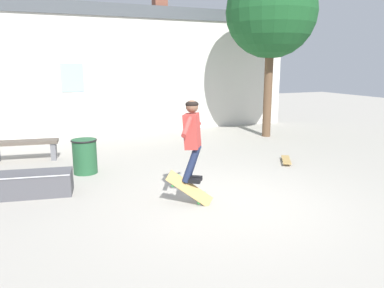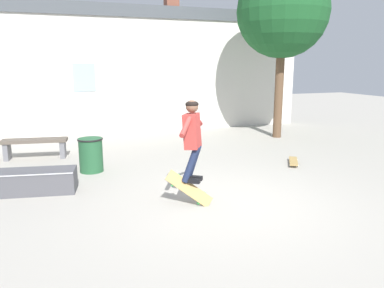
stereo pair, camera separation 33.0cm
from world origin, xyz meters
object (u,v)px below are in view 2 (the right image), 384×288
at_px(skate_ledge, 27,182).
at_px(skateboard_flipping, 189,189).
at_px(park_bench, 35,145).
at_px(skateboard_resting, 293,161).
at_px(skater, 192,134).
at_px(trash_bin, 91,154).
at_px(tree_right, 283,12).

height_order(skate_ledge, skateboard_flipping, skateboard_flipping).
bearing_deg(park_bench, skateboard_flipping, -50.49).
bearing_deg(park_bench, skateboard_resting, -15.79).
relative_size(skater, skateboard_resting, 1.71).
height_order(skate_ledge, skateboard_resting, skate_ledge).
height_order(trash_bin, skateboard_flipping, trash_bin).
bearing_deg(skateboard_flipping, park_bench, 141.61).
bearing_deg(trash_bin, skate_ledge, -139.42).
distance_m(skater, skateboard_flipping, 0.94).
distance_m(skate_ledge, trash_bin, 1.66).
xyz_separation_m(park_bench, skateboard_flipping, (2.62, -4.37, -0.07)).
distance_m(skateboard_flipping, skateboard_resting, 3.69).
distance_m(park_bench, skateboard_flipping, 5.09).
xyz_separation_m(skateboard_flipping, skateboard_resting, (3.27, 1.70, -0.23)).
bearing_deg(tree_right, skate_ledge, -156.90).
height_order(skate_ledge, skater, skater).
bearing_deg(tree_right, park_bench, -176.92).
bearing_deg(tree_right, skater, -134.89).
bearing_deg(trash_bin, skateboard_flipping, -62.83).
height_order(skate_ledge, trash_bin, trash_bin).
bearing_deg(skater, tree_right, 80.07).
distance_m(skater, skateboard_resting, 3.76).
relative_size(tree_right, trash_bin, 7.06).
distance_m(trash_bin, skateboard_resting, 4.77).
height_order(skater, skateboard_resting, skater).
bearing_deg(skateboard_flipping, skateboard_resting, 48.08).
relative_size(park_bench, skateboard_resting, 2.00).
relative_size(tree_right, skater, 3.86).
bearing_deg(skateboard_flipping, skate_ledge, 169.22).
bearing_deg(skateboard_resting, skateboard_flipping, 150.18).
distance_m(tree_right, skate_ledge, 8.84).
xyz_separation_m(skate_ledge, skateboard_resting, (5.91, 0.08, -0.15)).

